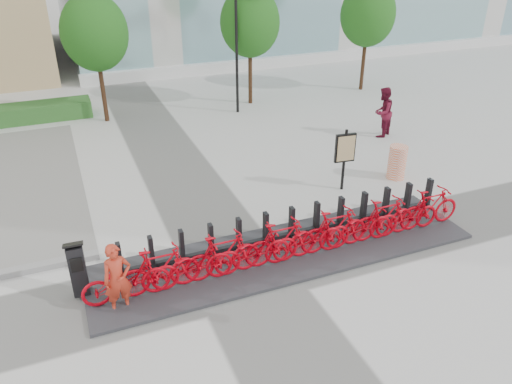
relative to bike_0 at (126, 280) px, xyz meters
name	(u,v)px	position (x,y,z in m)	size (l,w,h in m)	color
ground	(241,272)	(2.60, 0.05, -0.57)	(120.00, 120.00, 0.00)	#BCBCBB
hedge_b	(16,114)	(-2.40, 13.25, -0.22)	(6.00, 1.20, 0.70)	#266923
tree_1	(95,33)	(1.10, 12.05, 3.02)	(2.60, 2.60, 5.10)	black
tree_2	(250,23)	(7.60, 12.05, 3.02)	(2.60, 2.60, 5.10)	black
tree_3	(368,15)	(13.60, 12.05, 3.02)	(2.60, 2.60, 5.10)	black
streetlamp	(236,39)	(6.60, 11.05, 2.56)	(2.00, 0.20, 5.00)	black
dock_pad	(285,252)	(3.90, 0.35, -0.53)	(9.60, 2.40, 0.08)	#303035
dock_rail_posts	(293,223)	(4.32, 0.82, -0.07)	(8.74, 0.50, 0.85)	black
bike_0	(126,280)	(0.00, 0.00, 0.00)	(0.65, 1.87, 0.98)	#B2000E
bike_1	(160,270)	(0.72, 0.00, 0.05)	(0.51, 1.82, 1.09)	#B2000E
bike_2	(192,264)	(1.44, 0.00, 0.00)	(0.65, 1.87, 0.98)	#B2000E
bike_3	(223,255)	(2.16, 0.00, 0.05)	(0.51, 1.82, 1.09)	#B2000E
bike_4	(252,250)	(2.88, 0.00, 0.00)	(0.65, 1.87, 0.98)	#B2000E
bike_5	(281,242)	(3.60, 0.00, 0.05)	(0.51, 1.82, 1.09)	#B2000E
bike_6	(308,238)	(4.32, 0.00, 0.00)	(0.65, 1.87, 0.98)	#B2000E
bike_7	(334,230)	(5.04, 0.00, 0.05)	(0.51, 1.82, 1.09)	#B2000E
bike_8	(359,226)	(5.76, 0.00, 0.00)	(0.65, 1.87, 0.98)	#B2000E
bike_9	(384,218)	(6.48, 0.00, 0.05)	(0.51, 1.82, 1.09)	#B2000E
bike_10	(407,215)	(7.20, 0.00, 0.00)	(0.65, 1.87, 0.98)	#B2000E
bike_11	(430,208)	(7.92, 0.00, 0.05)	(0.51, 1.82, 1.09)	#B2000E
kiosk	(78,269)	(-0.91, 0.56, 0.15)	(0.42, 0.36, 1.34)	black
worker_red	(118,279)	(-0.18, -0.24, 0.24)	(0.59, 0.39, 1.62)	red
pedestrian	(383,112)	(10.74, 6.23, 0.39)	(0.93, 0.73, 1.92)	#5A0F22
construction_barrel	(397,162)	(9.02, 2.89, -0.02)	(0.57, 0.57, 1.10)	#FF571D
map_sign	(345,151)	(7.00, 2.85, 0.72)	(0.64, 0.17, 1.95)	black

